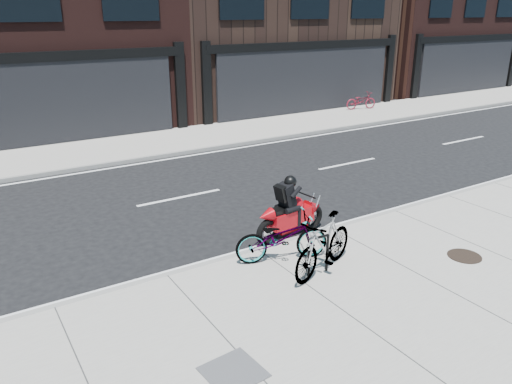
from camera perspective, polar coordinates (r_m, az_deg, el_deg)
ground at (r=11.95m, az=-4.83°, el=-3.53°), size 120.00×120.00×0.00m
sidewalk_near at (r=8.33m, az=11.79°, el=-14.77°), size 60.00×6.00×0.13m
sidewalk_far at (r=18.82m, az=-15.82°, el=4.79°), size 60.00×3.50×0.13m
bike_rack at (r=9.33m, az=7.16°, el=-6.77°), size 0.46×0.07×0.76m
bicycle_front at (r=9.73m, az=2.96°, el=-5.22°), size 1.95×1.20×0.97m
bicycle_rear at (r=9.36m, az=7.74°, el=-5.95°), size 1.92×1.10×1.11m
motorcycle at (r=11.05m, az=4.34°, el=-2.22°), size 1.95×0.56×1.45m
bicycle_far at (r=25.78m, az=11.91°, el=10.17°), size 1.67×0.92×0.83m
manhole_cover at (r=10.89m, az=22.72°, el=-6.77°), size 0.70×0.70×0.02m
utility_grate at (r=7.21m, az=-2.61°, el=-19.85°), size 0.81×0.81×0.02m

